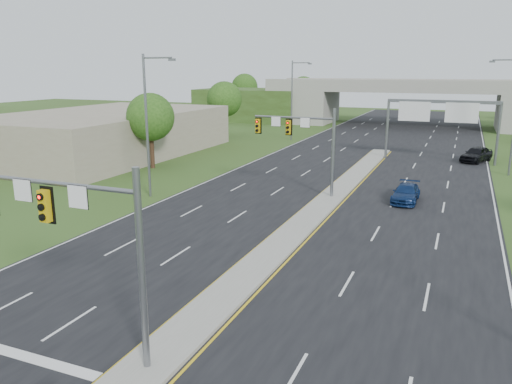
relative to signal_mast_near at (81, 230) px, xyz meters
The scene contains 17 objects.
ground 5.24m from the signal_mast_near, ahead, with size 240.00×240.00×0.00m, color #314619.
road 35.46m from the signal_mast_near, 86.31° to the left, with size 24.00×160.00×0.02m, color black.
median 23.64m from the signal_mast_near, 84.40° to the left, with size 2.00×54.00×0.16m, color gray.
lane_markings 29.41m from the signal_mast_near, 86.72° to the left, with size 23.72×160.00×0.01m.
signal_mast_near is the anchor object (origin of this frame).
signal_mast_far 25.00m from the signal_mast_near, 90.00° to the left, with size 6.62×0.60×7.00m.
sign_gantry 45.88m from the signal_mast_near, 78.75° to the left, with size 11.58×0.44×6.67m.
overpass 80.11m from the signal_mast_near, 88.38° to the left, with size 80.00×14.00×8.10m.
lightpole_l_mid 22.95m from the signal_mast_near, 118.79° to the left, with size 2.85×0.25×11.00m.
lightpole_l_far 56.19m from the signal_mast_near, 101.33° to the left, with size 2.85×0.25×11.00m.
tree_l_near 34.92m from the signal_mast_near, 120.53° to the left, with size 4.80×4.80×7.60m.
tree_l_mid 59.21m from the signal_mast_near, 111.54° to the left, with size 5.20×5.20×8.12m.
tree_back_a 100.64m from the signal_mast_near, 110.80° to the left, with size 6.00×6.00×8.85m.
tree_back_b 96.56m from the signal_mast_near, 103.01° to the left, with size 5.60×5.60×8.32m.
commercial_building 44.77m from the signal_mast_near, 128.34° to the left, with size 18.00×30.00×5.00m, color gray.
car_far_b 27.61m from the signal_mast_near, 73.46° to the left, with size 1.83×4.51×1.31m, color #0C214D.
car_far_c 48.50m from the signal_mast_near, 74.47° to the left, with size 1.98×4.91×1.67m, color black.
Camera 1 is at (9.13, -12.36, 9.92)m, focal length 35.00 mm.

